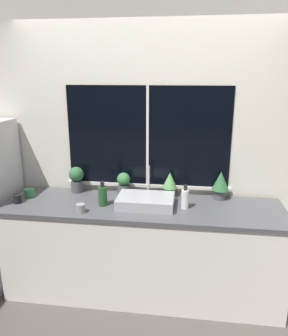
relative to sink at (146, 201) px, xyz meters
name	(u,v)px	position (x,y,z in m)	size (l,w,h in m)	color
ground_plane	(137,313)	(-0.03, -0.33, -0.93)	(14.00, 14.00, 0.00)	#4C4742
wall_back	(148,145)	(-0.03, 0.40, 0.42)	(8.00, 0.09, 2.70)	silver
counter	(142,249)	(-0.03, 0.00, -0.49)	(2.51, 0.68, 0.89)	white
sink	(146,201)	(0.00, 0.00, 0.00)	(0.50, 0.39, 0.31)	#ADADB2
potted_plant_far_left	(77,178)	(-0.73, 0.26, 0.10)	(0.15, 0.15, 0.26)	#4C4C51
potted_plant_center_left	(124,183)	(-0.25, 0.26, 0.06)	(0.13, 0.13, 0.22)	#4C4C51
potted_plant_center_right	(170,184)	(0.20, 0.26, 0.08)	(0.14, 0.14, 0.24)	#4C4C51
potted_plant_far_right	(221,184)	(0.67, 0.26, 0.10)	(0.16, 0.16, 0.27)	#4C4C51
soap_bottle	(185,199)	(0.35, -0.01, 0.04)	(0.07, 0.07, 0.21)	white
bottle_tall	(103,195)	(-0.38, -0.04, 0.05)	(0.08, 0.08, 0.22)	#235128
mug_black	(17,199)	(-1.17, -0.10, -0.01)	(0.07, 0.07, 0.08)	black
mug_grey	(81,208)	(-0.53, -0.22, -0.01)	(0.08, 0.08, 0.08)	gray
mug_green	(29,193)	(-1.14, 0.07, -0.01)	(0.09, 0.09, 0.08)	#38844C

